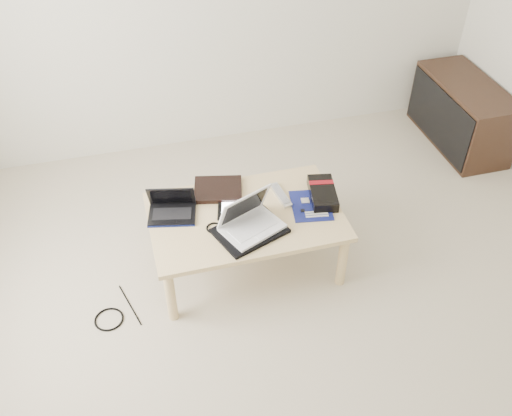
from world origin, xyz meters
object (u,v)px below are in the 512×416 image
object	(u,v)px
coffee_table	(246,221)
gpu_box	(323,193)
media_cabinet	(461,114)
white_laptop	(250,220)
netbook	(172,209)

from	to	relation	value
coffee_table	gpu_box	xyz separation A→B (m)	(0.48, 0.03, 0.08)
media_cabinet	white_laptop	xyz separation A→B (m)	(-1.94, -0.99, 0.22)
coffee_table	netbook	xyz separation A→B (m)	(-0.40, 0.12, 0.09)
coffee_table	media_cabinet	size ratio (longest dim) A/B	1.22
media_cabinet	white_laptop	size ratio (longest dim) A/B	2.34
coffee_table	netbook	distance (m)	0.43
coffee_table	white_laptop	bearing A→B (deg)	-93.57
media_cabinet	white_laptop	bearing A→B (deg)	-153.03
media_cabinet	gpu_box	size ratio (longest dim) A/B	2.85
media_cabinet	netbook	size ratio (longest dim) A/B	2.97
coffee_table	gpu_box	world-z (taller)	gpu_box
white_laptop	gpu_box	size ratio (longest dim) A/B	1.22
media_cabinet	white_laptop	distance (m)	2.19
gpu_box	white_laptop	bearing A→B (deg)	-162.23
coffee_table	media_cabinet	distance (m)	2.12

